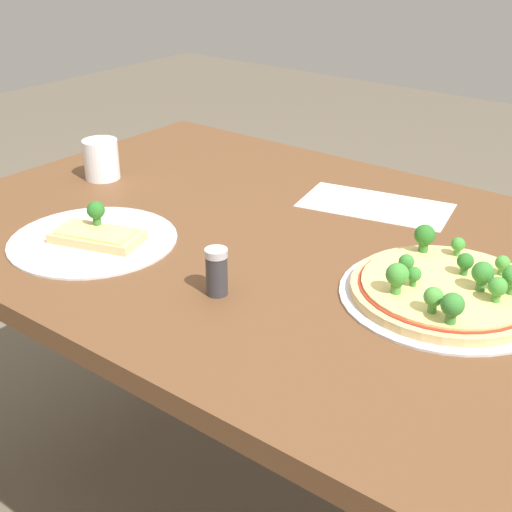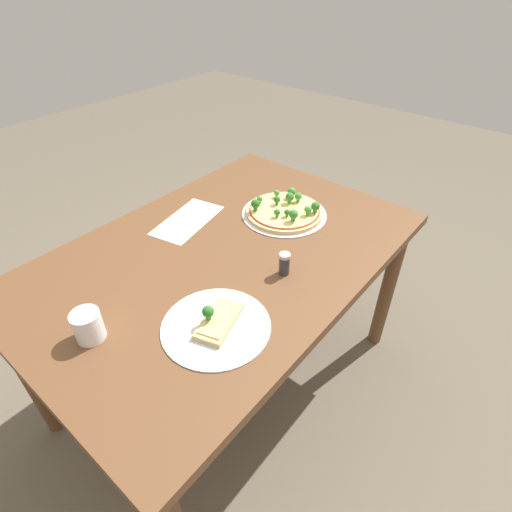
{
  "view_description": "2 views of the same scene",
  "coord_description": "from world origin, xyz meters",
  "px_view_note": "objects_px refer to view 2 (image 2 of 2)",
  "views": [
    {
      "loc": [
        0.68,
        -0.95,
        1.25
      ],
      "look_at": [
        0.03,
        -0.12,
        0.73
      ],
      "focal_mm": 50.0,
      "sensor_mm": 36.0,
      "label": 1
    },
    {
      "loc": [
        -0.76,
        -0.77,
        1.53
      ],
      "look_at": [
        0.03,
        -0.12,
        0.73
      ],
      "focal_mm": 28.0,
      "sensor_mm": 36.0,
      "label": 2
    }
  ],
  "objects_px": {
    "dining_table": "(224,270)",
    "condiment_shaker": "(284,264)",
    "pizza_tray_whole": "(285,211)",
    "pizza_tray_slice": "(217,323)",
    "drinking_cup": "(88,326)"
  },
  "relations": [
    {
      "from": "pizza_tray_whole",
      "to": "condiment_shaker",
      "type": "bearing_deg",
      "value": -144.01
    },
    {
      "from": "drinking_cup",
      "to": "condiment_shaker",
      "type": "height_order",
      "value": "drinking_cup"
    },
    {
      "from": "dining_table",
      "to": "drinking_cup",
      "type": "relative_size",
      "value": 15.63
    },
    {
      "from": "pizza_tray_slice",
      "to": "dining_table",
      "type": "bearing_deg",
      "value": 40.42
    },
    {
      "from": "pizza_tray_whole",
      "to": "pizza_tray_slice",
      "type": "relative_size",
      "value": 1.09
    },
    {
      "from": "pizza_tray_slice",
      "to": "condiment_shaker",
      "type": "height_order",
      "value": "condiment_shaker"
    },
    {
      "from": "pizza_tray_whole",
      "to": "pizza_tray_slice",
      "type": "height_order",
      "value": "pizza_tray_whole"
    },
    {
      "from": "pizza_tray_whole",
      "to": "drinking_cup",
      "type": "height_order",
      "value": "drinking_cup"
    },
    {
      "from": "dining_table",
      "to": "drinking_cup",
      "type": "bearing_deg",
      "value": 179.06
    },
    {
      "from": "dining_table",
      "to": "condiment_shaker",
      "type": "relative_size",
      "value": 17.71
    },
    {
      "from": "pizza_tray_slice",
      "to": "drinking_cup",
      "type": "distance_m",
      "value": 0.33
    },
    {
      "from": "condiment_shaker",
      "to": "drinking_cup",
      "type": "bearing_deg",
      "value": 156.17
    },
    {
      "from": "dining_table",
      "to": "condiment_shaker",
      "type": "height_order",
      "value": "condiment_shaker"
    },
    {
      "from": "dining_table",
      "to": "pizza_tray_whole",
      "type": "bearing_deg",
      "value": -3.74
    },
    {
      "from": "pizza_tray_whole",
      "to": "pizza_tray_slice",
      "type": "bearing_deg",
      "value": -161.16
    }
  ]
}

